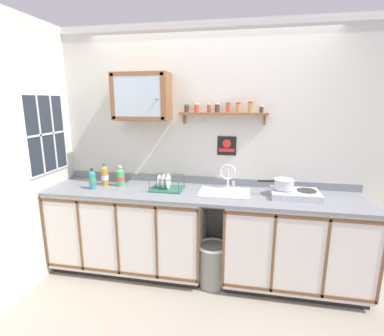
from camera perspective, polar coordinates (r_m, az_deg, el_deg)
The scene contains 19 objects.
floor at distance 3.02m, azimuth 0.41°, elevation -24.07°, with size 6.22×6.22×0.00m, color #9E9384.
back_wall at distance 3.17m, azimuth 2.86°, elevation 3.73°, with size 3.82×0.07×2.60m.
side_wall_left at distance 3.01m, azimuth -32.82°, elevation 0.95°, with size 0.05×3.50×2.60m, color silver.
lower_cabinet_run at distance 3.31m, azimuth -12.02°, elevation -11.71°, with size 1.63×0.64×0.90m.
lower_cabinet_run_right at distance 3.12m, azimuth 19.33°, elevation -13.83°, with size 1.35×0.64×0.90m.
countertop at distance 2.93m, azimuth 1.82°, elevation -5.07°, with size 3.18×0.67×0.03m, color gray.
backsplash at distance 3.21m, azimuth 2.70°, elevation -2.45°, with size 3.18×0.02×0.08m, color gray.
sink at distance 2.95m, azimuth 6.42°, elevation -5.16°, with size 0.50×0.40×0.39m.
hot_plate_stove at distance 2.95m, azimuth 19.58°, elevation -4.80°, with size 0.45×0.31×0.07m.
saucepan at distance 2.93m, azimuth 17.51°, elevation -2.96°, with size 0.35×0.20×0.10m.
bottle_juice_amber_0 at distance 3.29m, azimuth -16.75°, elevation -1.42°, with size 0.08×0.08×0.24m.
bottle_soda_green_1 at distance 3.21m, azimuth -13.83°, elevation -1.74°, with size 0.08×0.08×0.22m.
bottle_detergent_teal_2 at distance 3.19m, azimuth -18.97°, elevation -2.16°, with size 0.07×0.07×0.22m.
dish_rack at distance 3.03m, azimuth -5.06°, elevation -3.53°, with size 0.33×0.27×0.17m.
wall_cabinet at distance 3.14m, azimuth -9.87°, elevation 13.64°, with size 0.59×0.28×0.48m.
spice_shelf at distance 3.02m, azimuth 6.05°, elevation 10.93°, with size 0.90×0.14×0.23m.
warning_sign at distance 3.11m, azimuth 6.83°, elevation 4.32°, with size 0.20×0.01×0.20m.
window at distance 3.36m, azimuth -26.74°, elevation 5.99°, with size 0.03×0.60×0.81m.
trash_bin at distance 3.06m, azimuth 4.02°, elevation -18.27°, with size 0.31×0.31×0.45m.
Camera 1 is at (0.44, -2.37, 1.82)m, focal length 27.17 mm.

